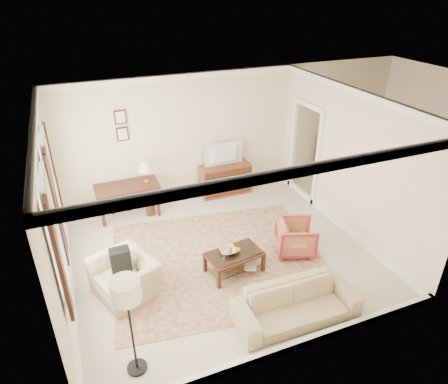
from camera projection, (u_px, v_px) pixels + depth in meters
room_shell at (220, 131)px, 6.48m from camera, size 5.51×5.01×2.91m
annex_bedroom at (371, 175)px, 9.91m from camera, size 3.00×2.70×2.90m
window_front at (55, 236)px, 5.45m from camera, size 0.12×1.56×1.80m
window_rear at (52, 186)px, 6.76m from camera, size 0.12×1.56×1.80m
doorway at (305, 153)px, 9.26m from camera, size 0.10×1.12×2.25m
rug at (219, 260)px, 7.47m from camera, size 4.23×3.76×0.01m
writing_desk at (127, 190)px, 8.60m from camera, size 1.34×0.67×0.73m
desk_chair at (118, 189)px, 8.87m from camera, size 0.53×0.53×1.05m
desk_lamp at (145, 172)px, 8.57m from camera, size 0.32×0.32×0.50m
framed_prints at (121, 125)px, 8.34m from camera, size 0.25×0.04×0.68m
sideboard at (225, 179)px, 9.63m from camera, size 1.22×0.47×0.75m
tv at (225, 148)px, 9.23m from camera, size 0.88×0.51×0.12m
coffee_table at (234, 257)px, 7.04m from camera, size 1.04×0.70×0.41m
fruit_bowl at (228, 250)px, 6.97m from camera, size 0.42×0.42×0.10m
book_a at (222, 266)px, 7.07m from camera, size 0.27×0.15×0.38m
book_b at (245, 265)px, 7.09m from camera, size 0.26×0.16×0.38m
striped_armchair at (296, 236)px, 7.54m from camera, size 0.85×0.88×0.72m
club_armchair at (124, 272)px, 6.49m from camera, size 0.97×1.17×0.88m
backpack at (120, 257)px, 6.44m from camera, size 0.30×0.37×0.40m
sofa at (297, 300)px, 6.03m from camera, size 1.93×0.62×0.75m
floor_lamp at (126, 297)px, 4.79m from camera, size 0.38×0.38×1.53m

